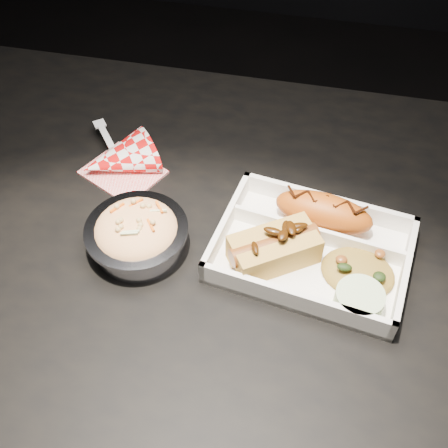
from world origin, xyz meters
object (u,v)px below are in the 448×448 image
(fried_pastry, at_px, (324,212))
(napkin_fork, at_px, (118,160))
(dining_table, at_px, (206,282))
(hotdog, at_px, (274,247))
(food_tray, at_px, (311,252))
(foil_coleslaw_cup, at_px, (137,233))

(fried_pastry, height_order, napkin_fork, napkin_fork)
(dining_table, height_order, fried_pastry, fried_pastry)
(hotdog, bearing_deg, napkin_fork, 119.34)
(food_tray, distance_m, foil_coleslaw_cup, 0.23)
(dining_table, height_order, hotdog, hotdog)
(dining_table, bearing_deg, foil_coleslaw_cup, -164.88)
(hotdog, relative_size, foil_coleslaw_cup, 0.92)
(food_tray, relative_size, fried_pastry, 2.01)
(fried_pastry, distance_m, napkin_fork, 0.32)
(foil_coleslaw_cup, distance_m, napkin_fork, 0.16)
(hotdog, xyz_separation_m, foil_coleslaw_cup, (-0.18, -0.01, -0.00))
(hotdog, bearing_deg, foil_coleslaw_cup, 149.88)
(fried_pastry, height_order, foil_coleslaw_cup, foil_coleslaw_cup)
(fried_pastry, bearing_deg, food_tray, -98.69)
(food_tray, height_order, napkin_fork, napkin_fork)
(fried_pastry, bearing_deg, foil_coleslaw_cup, -160.12)
(dining_table, distance_m, food_tray, 0.18)
(dining_table, distance_m, napkin_fork, 0.23)
(food_tray, relative_size, hotdog, 2.17)
(fried_pastry, xyz_separation_m, napkin_fork, (-0.32, 0.06, -0.02))
(food_tray, xyz_separation_m, hotdog, (-0.05, -0.02, 0.02))
(food_tray, height_order, hotdog, hotdog)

